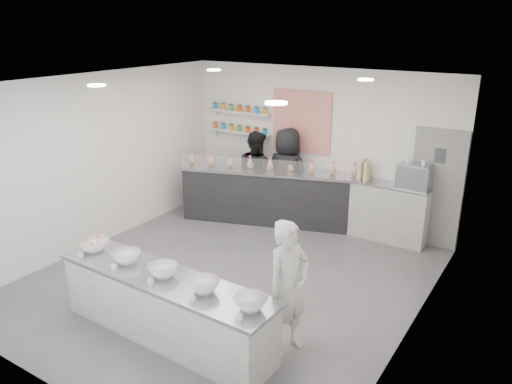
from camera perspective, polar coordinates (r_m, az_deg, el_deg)
floor at (r=7.88m, az=-3.15°, el=-9.89°), size 6.00×6.00×0.00m
ceiling at (r=6.95m, az=-3.60°, el=12.32°), size 6.00×6.00×0.00m
back_wall at (r=9.76m, az=7.04°, el=5.22°), size 5.50×0.00×5.50m
left_wall at (r=9.10m, az=-17.56°, el=3.45°), size 0.00×6.00×6.00m
right_wall at (r=6.17m, az=17.88°, el=-3.90°), size 0.00×6.00×6.00m
back_door at (r=9.15m, az=19.90°, el=0.31°), size 0.88×0.04×2.10m
pattern_panel at (r=9.80m, az=5.23°, el=8.03°), size 1.25×0.03×1.20m
jar_shelf_lower at (r=10.51m, az=-1.84°, el=6.90°), size 1.45×0.22×0.04m
jar_shelf_upper at (r=10.43m, az=-1.87°, el=9.16°), size 1.45×0.22×0.04m
preserve_jars at (r=10.44m, az=-1.92°, el=8.38°), size 1.45×0.10×0.56m
downlight_0 at (r=7.18m, az=-17.76°, el=11.53°), size 0.24×0.24×0.02m
downlight_1 at (r=5.36m, az=2.32°, el=10.13°), size 0.24×0.24×0.02m
downlight_2 at (r=9.06m, az=-4.84°, el=13.73°), size 0.24×0.24×0.02m
downlight_3 at (r=7.69m, az=12.42°, el=12.43°), size 0.24×0.24×0.02m
prep_counter at (r=6.48m, az=-10.33°, el=-12.77°), size 3.13×0.80×0.85m
back_bar at (r=9.79m, az=1.61°, el=-0.49°), size 3.49×1.71×1.07m
sneeze_guard at (r=9.30m, az=1.24°, el=2.88°), size 3.25×1.10×0.29m
espresso_ledge at (r=9.32m, az=14.80°, el=-2.23°), size 1.43×0.45×1.06m
espresso_machine at (r=8.98m, az=17.64°, el=1.70°), size 0.55×0.38×0.42m
cup_stacks at (r=9.25m, az=12.22°, el=2.43°), size 0.26×0.24×0.35m
prep_bowls at (r=6.24m, az=-10.60°, el=-8.87°), size 2.99×0.57×0.15m
label_cards at (r=5.94m, az=-13.83°, el=-11.08°), size 2.66×0.04×0.07m
cookie_bags at (r=9.59m, az=1.64°, el=3.28°), size 3.21×1.20×0.26m
woman_prep at (r=5.96m, az=3.70°, el=-10.87°), size 0.57×0.70×1.68m
staff_left at (r=10.13m, az=0.01°, el=2.17°), size 1.00×0.87×1.74m
staff_right at (r=9.76m, az=3.54°, el=1.92°), size 0.92×0.60×1.88m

